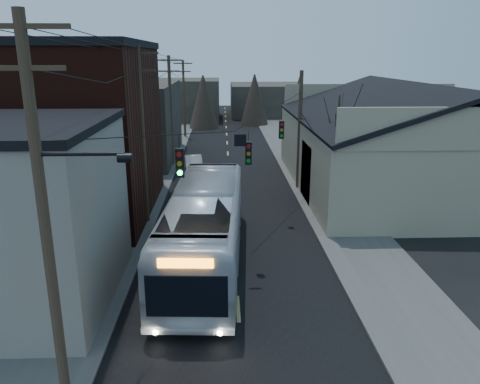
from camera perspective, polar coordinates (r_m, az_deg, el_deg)
The scene contains 13 objects.
road_surface at distance 39.32m, azimuth -1.34°, elevation 2.37°, with size 9.00×110.00×0.02m, color black.
sidewalk_left at distance 39.75m, azimuth -10.75°, elevation 2.31°, with size 4.00×110.00×0.12m, color #474744.
sidewalk_right at distance 39.93m, azimuth 8.04°, elevation 2.50°, with size 4.00×110.00×0.12m, color #474744.
building_clapboard at distance 20.04m, azimuth -27.07°, elevation -2.89°, with size 8.00×8.00×7.00m, color slate.
building_brick at distance 30.04m, azimuth -20.66°, elevation 6.70°, with size 10.00×12.00×10.00m, color black.
building_left_far at distance 45.45m, azimuth -13.68°, elevation 8.29°, with size 9.00×14.00×7.00m, color #2E2B25.
warehouse at distance 36.45m, azimuth 19.73°, elevation 4.63°, with size 16.16×20.60×7.73m.
building_far_left at distance 73.65m, azimuth -6.56°, elevation 11.16°, with size 10.00×12.00×6.00m, color #2E2B25.
building_far_right at distance 78.83m, azimuth 3.37°, elevation 11.20°, with size 12.00×14.00×5.00m, color #2E2B25.
bare_tree at distance 29.61m, azimuth 11.65°, elevation 4.53°, with size 0.40×0.40×7.20m, color black.
utility_lines at distance 32.72m, azimuth -6.75°, elevation 8.25°, with size 11.24×45.28×10.50m.
bus at distance 21.71m, azimuth -4.30°, elevation -4.27°, with size 3.13×13.38×3.73m, color silver.
parked_car at distance 39.87m, azimuth -5.68°, elevation 3.45°, with size 1.40×4.02×1.32m, color #96999D.
Camera 1 is at (-0.54, -8.16, 9.47)m, focal length 35.00 mm.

